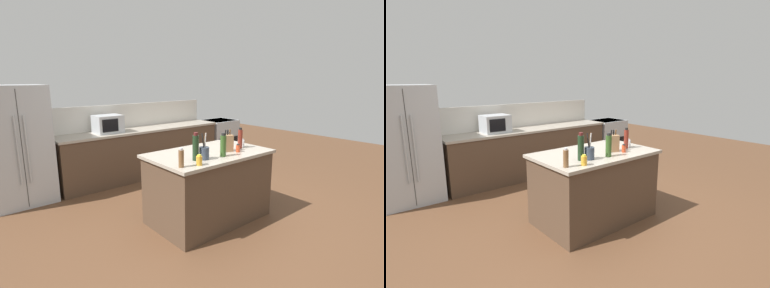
% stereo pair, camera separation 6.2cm
% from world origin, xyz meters
% --- Properties ---
extents(ground_plane, '(14.00, 14.00, 0.00)m').
position_xyz_m(ground_plane, '(0.00, 0.00, 0.00)').
color(ground_plane, brown).
extents(back_counter_run, '(3.30, 0.66, 0.94)m').
position_xyz_m(back_counter_run, '(0.30, 2.20, 0.47)').
color(back_counter_run, '#4C3828').
rests_on(back_counter_run, ground_plane).
extents(wall_backsplash, '(3.26, 0.03, 0.46)m').
position_xyz_m(wall_backsplash, '(0.30, 2.52, 1.17)').
color(wall_backsplash, beige).
rests_on(wall_backsplash, back_counter_run).
extents(kitchen_island, '(1.59, 0.97, 0.94)m').
position_xyz_m(kitchen_island, '(0.00, 0.00, 0.47)').
color(kitchen_island, '#4C3828').
rests_on(kitchen_island, ground_plane).
extents(refrigerator, '(0.88, 0.75, 1.80)m').
position_xyz_m(refrigerator, '(-1.83, 2.25, 0.90)').
color(refrigerator, '#ADB2B7').
rests_on(refrigerator, ground_plane).
extents(range_oven, '(0.76, 0.65, 0.92)m').
position_xyz_m(range_oven, '(2.37, 2.20, 0.47)').
color(range_oven, '#ADB2B7').
rests_on(range_oven, ground_plane).
extents(microwave, '(0.46, 0.39, 0.31)m').
position_xyz_m(microwave, '(-0.40, 2.20, 1.10)').
color(microwave, '#ADB2B7').
rests_on(microwave, back_counter_run).
extents(knife_block, '(0.15, 0.13, 0.29)m').
position_xyz_m(knife_block, '(0.22, -0.12, 1.05)').
color(knife_block, '#A87C54').
rests_on(knife_block, kitchen_island).
extents(utensil_crock, '(0.12, 0.12, 0.32)m').
position_xyz_m(utensil_crock, '(-0.29, -0.22, 1.02)').
color(utensil_crock, '#333D4C').
rests_on(utensil_crock, kitchen_island).
extents(pepper_grinder, '(0.06, 0.06, 0.22)m').
position_xyz_m(pepper_grinder, '(-0.70, -0.30, 1.04)').
color(pepper_grinder, brown).
rests_on(pepper_grinder, kitchen_island).
extents(salt_shaker, '(0.05, 0.05, 0.11)m').
position_xyz_m(salt_shaker, '(0.58, -0.07, 0.99)').
color(salt_shaker, silver).
rests_on(salt_shaker, kitchen_island).
extents(vinegar_bottle, '(0.06, 0.06, 0.29)m').
position_xyz_m(vinegar_bottle, '(0.48, -0.11, 1.08)').
color(vinegar_bottle, maroon).
rests_on(vinegar_bottle, kitchen_island).
extents(olive_oil_bottle, '(0.07, 0.07, 0.29)m').
position_xyz_m(olive_oil_bottle, '(-0.01, -0.27, 1.08)').
color(olive_oil_bottle, '#2D4C1E').
rests_on(olive_oil_bottle, kitchen_island).
extents(honey_jar, '(0.07, 0.07, 0.12)m').
position_xyz_m(honey_jar, '(-0.49, -0.37, 1.00)').
color(honey_jar, gold).
rests_on(honey_jar, kitchen_island).
extents(wine_bottle, '(0.08, 0.08, 0.33)m').
position_xyz_m(wine_bottle, '(-0.39, -0.19, 1.10)').
color(wine_bottle, black).
rests_on(wine_bottle, kitchen_island).
extents(spice_jar_paprika, '(0.05, 0.05, 0.11)m').
position_xyz_m(spice_jar_paprika, '(0.30, -0.24, 0.99)').
color(spice_jar_paprika, '#B73D1E').
rests_on(spice_jar_paprika, kitchen_island).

